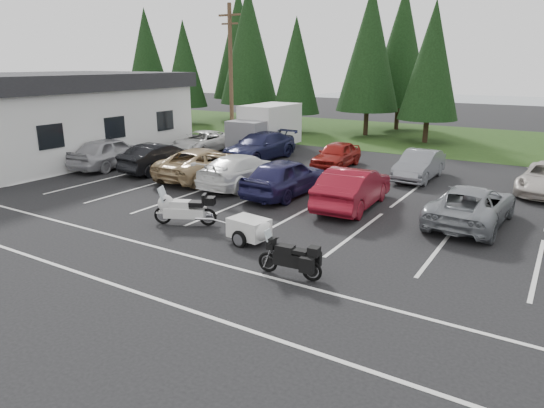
{
  "coord_description": "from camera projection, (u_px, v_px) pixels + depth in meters",
  "views": [
    {
      "loc": [
        8.85,
        -13.55,
        5.5
      ],
      "look_at": [
        0.78,
        -0.5,
        1.02
      ],
      "focal_mm": 32.0,
      "sensor_mm": 36.0,
      "label": 1
    }
  ],
  "objects": [
    {
      "name": "grass_strip",
      "position": [
        433.0,
        138.0,
        36.66
      ],
      "size": [
        80.0,
        16.0,
        0.01
      ],
      "primitive_type": "cube",
      "color": "#1A3510",
      "rests_on": "ground"
    },
    {
      "name": "box_truck",
      "position": [
        262.0,
        129.0,
        30.9
      ],
      "size": [
        2.4,
        5.6,
        2.9
      ],
      "primitive_type": null,
      "color": "silver",
      "rests_on": "ground"
    },
    {
      "name": "conifer_back_b",
      "position": [
        402.0,
        46.0,
        39.64
      ],
      "size": [
        4.97,
        4.97,
        11.58
      ],
      "color": "#332316",
      "rests_on": "ground"
    },
    {
      "name": "car_near_3",
      "position": [
        243.0,
        170.0,
        22.29
      ],
      "size": [
        2.21,
        5.16,
        1.48
      ],
      "primitive_type": "imported",
      "rotation": [
        0.0,
        0.0,
        3.11
      ],
      "color": "white",
      "rests_on": "ground"
    },
    {
      "name": "conifer_2",
      "position": [
        249.0,
        45.0,
        41.81
      ],
      "size": [
        5.1,
        5.1,
        11.89
      ],
      "color": "#332316",
      "rests_on": "ground"
    },
    {
      "name": "conifer_5",
      "position": [
        432.0,
        61.0,
        33.12
      ],
      "size": [
        4.14,
        4.14,
        9.63
      ],
      "color": "#332316",
      "rests_on": "ground"
    },
    {
      "name": "car_far_1",
      "position": [
        260.0,
        146.0,
        28.4
      ],
      "size": [
        2.55,
        5.53,
        1.57
      ],
      "primitive_type": "imported",
      "rotation": [
        0.0,
        0.0,
        -0.07
      ],
      "color": "#191C40",
      "rests_on": "ground"
    },
    {
      "name": "lake_water",
      "position": [
        529.0,
        109.0,
        59.95
      ],
      "size": [
        70.0,
        50.0,
        0.02
      ],
      "primitive_type": "cube",
      "color": "slate",
      "rests_on": "ground"
    },
    {
      "name": "ground",
      "position": [
        261.0,
        225.0,
        17.07
      ],
      "size": [
        120.0,
        120.0,
        0.0
      ],
      "primitive_type": "plane",
      "color": "black",
      "rests_on": "ground"
    },
    {
      "name": "building",
      "position": [
        43.0,
        116.0,
        28.73
      ],
      "size": [
        10.6,
        15.6,
        4.9
      ],
      "primitive_type": null,
      "color": "white",
      "rests_on": "ground"
    },
    {
      "name": "conifer_0",
      "position": [
        147.0,
        55.0,
        47.82
      ],
      "size": [
        4.58,
        4.58,
        10.66
      ],
      "color": "#332316",
      "rests_on": "ground"
    },
    {
      "name": "utility_pole",
      "position": [
        231.0,
        76.0,
        30.59
      ],
      "size": [
        1.6,
        0.26,
        9.0
      ],
      "color": "#473321",
      "rests_on": "ground"
    },
    {
      "name": "car_far_2",
      "position": [
        336.0,
        155.0,
        26.3
      ],
      "size": [
        1.73,
        4.09,
        1.38
      ],
      "primitive_type": "imported",
      "rotation": [
        0.0,
        0.0,
        0.02
      ],
      "color": "maroon",
      "rests_on": "ground"
    },
    {
      "name": "car_near_0",
      "position": [
        111.0,
        152.0,
        26.24
      ],
      "size": [
        2.4,
        5.04,
        1.66
      ],
      "primitive_type": "imported",
      "rotation": [
        0.0,
        0.0,
        3.23
      ],
      "color": "#A9A8AD",
      "rests_on": "ground"
    },
    {
      "name": "stall_markings",
      "position": [
        289.0,
        211.0,
        18.7
      ],
      "size": [
        32.0,
        16.0,
        0.01
      ],
      "primitive_type": "cube",
      "color": "silver",
      "rests_on": "ground"
    },
    {
      "name": "conifer_back_a",
      "position": [
        239.0,
        45.0,
        47.19
      ],
      "size": [
        5.28,
        5.28,
        12.3
      ],
      "color": "#332316",
      "rests_on": "ground"
    },
    {
      "name": "car_far_0",
      "position": [
        202.0,
        142.0,
        30.71
      ],
      "size": [
        2.5,
        4.93,
        1.34
      ],
      "primitive_type": "imported",
      "rotation": [
        0.0,
        0.0,
        0.06
      ],
      "color": "silver",
      "rests_on": "ground"
    },
    {
      "name": "touring_motorcycle",
      "position": [
        185.0,
        206.0,
        16.9
      ],
      "size": [
        2.58,
        1.75,
        1.38
      ],
      "primitive_type": null,
      "rotation": [
        0.0,
        0.0,
        0.44
      ],
      "color": "silver",
      "rests_on": "ground"
    },
    {
      "name": "car_near_5",
      "position": [
        353.0,
        187.0,
        18.98
      ],
      "size": [
        1.96,
        4.93,
        1.6
      ],
      "primitive_type": "imported",
      "rotation": [
        0.0,
        0.0,
        3.2
      ],
      "color": "maroon",
      "rests_on": "ground"
    },
    {
      "name": "car_near_2",
      "position": [
        205.0,
        163.0,
        23.75
      ],
      "size": [
        2.54,
        5.46,
        1.51
      ],
      "primitive_type": "imported",
      "rotation": [
        0.0,
        0.0,
        3.15
      ],
      "color": "tan",
      "rests_on": "ground"
    },
    {
      "name": "car_near_6",
      "position": [
        471.0,
        205.0,
        17.01
      ],
      "size": [
        2.56,
        5.09,
        1.38
      ],
      "primitive_type": "imported",
      "rotation": [
        0.0,
        0.0,
        3.09
      ],
      "color": "gray",
      "rests_on": "ground"
    },
    {
      "name": "conifer_4",
      "position": [
        370.0,
        48.0,
        36.45
      ],
      "size": [
        4.8,
        4.8,
        11.17
      ],
      "color": "#332316",
      "rests_on": "ground"
    },
    {
      "name": "car_near_1",
      "position": [
        161.0,
        157.0,
        25.24
      ],
      "size": [
        1.92,
        4.64,
        1.49
      ],
      "primitive_type": "imported",
      "rotation": [
        0.0,
        0.0,
        3.07
      ],
      "color": "black",
      "rests_on": "ground"
    },
    {
      "name": "cargo_trailer",
      "position": [
        249.0,
        231.0,
        15.27
      ],
      "size": [
        1.9,
        1.23,
        0.82
      ],
      "primitive_type": null,
      "rotation": [
        0.0,
        0.0,
        -0.13
      ],
      "color": "silver",
      "rests_on": "ground"
    },
    {
      "name": "conifer_3",
      "position": [
        296.0,
        66.0,
        38.36
      ],
      "size": [
        3.87,
        3.87,
        9.02
      ],
      "color": "#332316",
      "rests_on": "ground"
    },
    {
      "name": "adventure_motorcycle",
      "position": [
        290.0,
        255.0,
        12.8
      ],
      "size": [
        2.1,
        0.88,
        1.25
      ],
      "primitive_type": null,
      "rotation": [
        0.0,
        0.0,
        0.08
      ],
      "color": "black",
      "rests_on": "ground"
    },
    {
      "name": "car_near_4",
      "position": [
        286.0,
        177.0,
        20.69
      ],
      "size": [
        2.12,
        4.86,
        1.63
      ],
      "primitive_type": "imported",
      "rotation": [
        0.0,
        0.0,
        3.1
      ],
      "color": "#1C1B44",
      "rests_on": "ground"
    },
    {
      "name": "conifer_1",
      "position": [
        184.0,
        64.0,
        43.97
      ],
      "size": [
        3.96,
        3.96,
        9.22
      ],
      "color": "#332316",
      "rests_on": "ground"
    },
    {
      "name": "car_far_3",
      "position": [
        419.0,
        165.0,
        23.6
      ],
      "size": [
        1.56,
        4.28,
        1.4
      ],
      "primitive_type": "imported",
      "rotation": [
        0.0,
        0.0,
        -0.02
      ],
      "color": "slate",
      "rests_on": "ground"
    }
  ]
}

